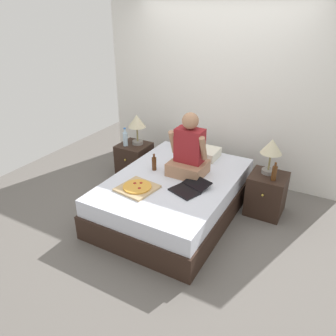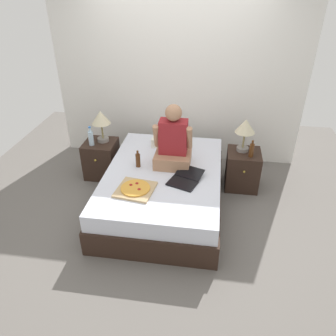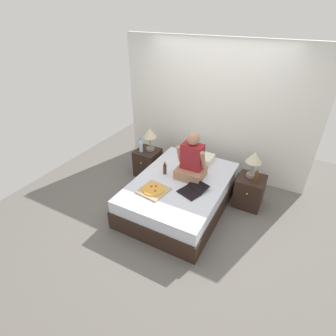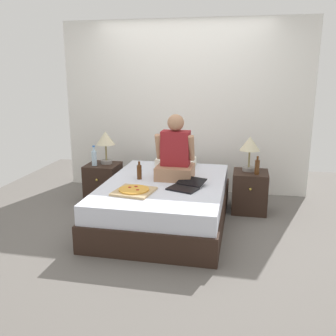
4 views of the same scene
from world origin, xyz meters
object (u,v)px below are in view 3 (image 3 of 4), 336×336
(nightstand_left, at_px, (148,162))
(pizza_box, at_px, (153,190))
(bed, at_px, (180,193))
(water_bottle, at_px, (141,146))
(lamp_on_left_nightstand, at_px, (150,134))
(beer_bottle_on_bed, at_px, (165,169))
(lamp_on_right_nightstand, at_px, (254,159))
(beer_bottle, at_px, (256,177))
(laptop, at_px, (192,191))
(person_seated, at_px, (192,161))
(nightstand_right, at_px, (249,191))

(nightstand_left, height_order, pizza_box, pizza_box)
(nightstand_left, xyz_separation_m, pizza_box, (0.76, -1.03, 0.26))
(bed, xyz_separation_m, water_bottle, (-1.08, 0.49, 0.39))
(lamp_on_left_nightstand, bearing_deg, beer_bottle_on_bed, -41.85)
(nightstand_left, distance_m, pizza_box, 1.31)
(lamp_on_right_nightstand, relative_size, beer_bottle, 1.96)
(lamp_on_right_nightstand, relative_size, laptop, 0.91)
(person_seated, relative_size, beer_bottle_on_bed, 3.55)
(person_seated, bearing_deg, water_bottle, 165.74)
(person_seated, height_order, laptop, person_seated)
(pizza_box, bearing_deg, lamp_on_left_nightstand, 123.69)
(nightstand_left, relative_size, lamp_on_right_nightstand, 1.18)
(lamp_on_left_nightstand, relative_size, laptop, 0.91)
(lamp_on_left_nightstand, height_order, beer_bottle_on_bed, lamp_on_left_nightstand)
(bed, bearing_deg, nightstand_left, 150.09)
(laptop, xyz_separation_m, beer_bottle_on_bed, (-0.61, 0.25, 0.07))
(lamp_on_right_nightstand, xyz_separation_m, beer_bottle_on_bed, (-1.30, -0.57, -0.26))
(nightstand_right, relative_size, beer_bottle, 2.31)
(nightstand_left, bearing_deg, beer_bottle_on_bed, -37.55)
(beer_bottle, relative_size, laptop, 0.46)
(beer_bottle, height_order, person_seated, person_seated)
(water_bottle, xyz_separation_m, person_seated, (1.18, -0.30, 0.15))
(beer_bottle, distance_m, pizza_box, 1.62)
(lamp_on_left_nightstand, distance_m, beer_bottle_on_bed, 0.89)
(person_seated, xyz_separation_m, pizza_box, (-0.33, -0.64, -0.27))
(bed, height_order, nightstand_right, nightstand_right)
(person_seated, bearing_deg, lamp_on_right_nightstand, 26.44)
(beer_bottle_on_bed, bearing_deg, water_bottle, 150.37)
(laptop, relative_size, pizza_box, 1.10)
(bed, xyz_separation_m, lamp_on_left_nightstand, (-0.96, 0.63, 0.61))
(lamp_on_right_nightstand, height_order, beer_bottle_on_bed, lamp_on_right_nightstand)
(bed, height_order, person_seated, person_seated)
(nightstand_right, bearing_deg, pizza_box, -140.35)
(lamp_on_left_nightstand, height_order, lamp_on_right_nightstand, same)
(bed, distance_m, nightstand_left, 1.16)
(nightstand_left, bearing_deg, water_bottle, -131.65)
(laptop, height_order, pizza_box, laptop)
(laptop, bearing_deg, water_bottle, 153.61)
(nightstand_left, relative_size, laptop, 1.07)
(beer_bottle_on_bed, bearing_deg, person_seated, 17.43)
(nightstand_left, height_order, person_seated, person_seated)
(lamp_on_right_nightstand, bearing_deg, nightstand_right, -59.07)
(lamp_on_left_nightstand, xyz_separation_m, beer_bottle, (2.04, -0.15, -0.23))
(beer_bottle, relative_size, beer_bottle_on_bed, 1.05)
(lamp_on_right_nightstand, height_order, laptop, lamp_on_right_nightstand)
(nightstand_right, relative_size, beer_bottle_on_bed, 2.41)
(lamp_on_left_nightstand, relative_size, person_seated, 0.58)
(nightstand_right, relative_size, pizza_box, 1.18)
(laptop, bearing_deg, nightstand_right, 46.68)
(bed, bearing_deg, laptop, -34.01)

